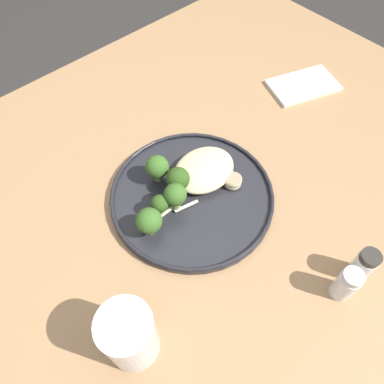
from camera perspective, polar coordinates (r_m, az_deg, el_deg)
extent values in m
plane|color=#2D2B28|center=(1.33, -1.06, -20.49)|extent=(6.00, 6.00, 0.00)
cube|color=#9E754C|center=(0.65, -2.04, -5.47)|extent=(1.40, 1.00, 0.04)
cube|color=olive|center=(1.43, 6.45, 14.43)|extent=(0.06, 0.06, 0.70)
cylinder|color=#232328|center=(0.66, 0.00, -0.73)|extent=(0.29, 0.29, 0.01)
torus|color=black|center=(0.65, 0.00, -0.32)|extent=(0.29, 0.29, 0.01)
ellipsoid|color=beige|center=(0.67, 1.84, 3.48)|extent=(0.12, 0.10, 0.03)
cylinder|color=#E5C689|center=(0.67, -0.77, 3.02)|extent=(0.03, 0.03, 0.01)
cylinder|color=#958159|center=(0.66, -0.78, 3.45)|extent=(0.03, 0.03, 0.00)
cylinder|color=#E5C689|center=(0.67, 1.86, 3.17)|extent=(0.04, 0.04, 0.01)
cylinder|color=#958159|center=(0.67, 1.87, 3.47)|extent=(0.03, 0.03, 0.00)
cylinder|color=beige|center=(0.69, 3.60, 5.18)|extent=(0.02, 0.02, 0.01)
cylinder|color=#988766|center=(0.69, 3.63, 5.53)|extent=(0.02, 0.02, 0.00)
cylinder|color=#DBB77A|center=(0.66, 1.01, 1.75)|extent=(0.03, 0.03, 0.01)
cylinder|color=#8E774F|center=(0.65, 1.03, 2.17)|extent=(0.03, 0.03, 0.00)
cylinder|color=beige|center=(0.66, 6.33, 1.73)|extent=(0.03, 0.03, 0.01)
cylinder|color=#988766|center=(0.66, 6.39, 2.13)|extent=(0.03, 0.03, 0.00)
cylinder|color=#7A994C|center=(0.63, -4.87, -2.89)|extent=(0.02, 0.02, 0.02)
sphere|color=#2D4C19|center=(0.61, -5.01, -1.81)|extent=(0.03, 0.03, 0.03)
cylinder|color=#89A356|center=(0.61, -6.45, -5.59)|extent=(0.02, 0.02, 0.02)
sphere|color=#386023|center=(0.59, -6.67, -4.44)|extent=(0.04, 0.04, 0.04)
cylinder|color=#89A356|center=(0.67, -5.25, 2.50)|extent=(0.02, 0.02, 0.02)
sphere|color=#386023|center=(0.65, -5.43, 3.88)|extent=(0.04, 0.04, 0.04)
cylinder|color=#7A994C|center=(0.63, -2.53, -1.83)|extent=(0.02, 0.02, 0.03)
sphere|color=#386023|center=(0.60, -2.63, -0.40)|extent=(0.04, 0.04, 0.04)
cylinder|color=#7A994C|center=(0.65, -2.12, 0.70)|extent=(0.02, 0.02, 0.02)
sphere|color=#2D4C19|center=(0.63, -2.20, 2.07)|extent=(0.04, 0.04, 0.04)
cube|color=silver|center=(0.63, -4.03, -3.15)|extent=(0.04, 0.01, 0.00)
cube|color=silver|center=(0.64, -0.87, -2.20)|extent=(0.04, 0.02, 0.00)
cylinder|color=silver|center=(0.52, -9.66, -21.04)|extent=(0.07, 0.07, 0.11)
cylinder|color=silver|center=(0.55, -9.22, -21.71)|extent=(0.06, 0.06, 0.05)
cube|color=silver|center=(0.90, 16.84, 15.51)|extent=(0.17, 0.14, 0.01)
cylinder|color=white|center=(0.60, 22.56, -13.20)|extent=(0.03, 0.03, 0.05)
cylinder|color=silver|center=(0.58, 23.65, -11.96)|extent=(0.03, 0.03, 0.01)
cylinder|color=white|center=(0.63, 24.77, -10.43)|extent=(0.03, 0.03, 0.05)
cylinder|color=#332D28|center=(0.60, 25.90, -9.10)|extent=(0.03, 0.03, 0.01)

